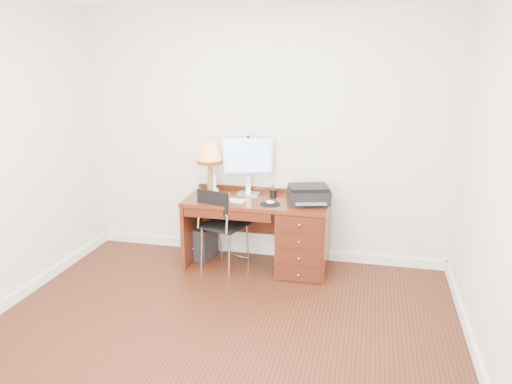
% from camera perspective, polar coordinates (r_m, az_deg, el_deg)
% --- Properties ---
extents(ground, '(4.00, 4.00, 0.00)m').
position_cam_1_polar(ground, '(4.28, -4.27, -15.79)').
color(ground, black).
rests_on(ground, ground).
extents(room_shell, '(4.00, 4.00, 4.00)m').
position_cam_1_polar(room_shell, '(4.79, -2.00, -11.48)').
color(room_shell, silver).
rests_on(room_shell, ground).
extents(desk, '(1.50, 0.67, 0.75)m').
position_cam_1_polar(desk, '(5.27, 3.56, -4.59)').
color(desk, '#562012').
rests_on(desk, ground).
extents(monitor, '(0.53, 0.23, 0.61)m').
position_cam_1_polar(monitor, '(5.35, -0.83, 3.78)').
color(monitor, silver).
rests_on(monitor, desk).
extents(keyboard, '(0.42, 0.18, 0.02)m').
position_cam_1_polar(keyboard, '(5.20, -3.37, -0.87)').
color(keyboard, white).
rests_on(keyboard, desk).
extents(mouse_pad, '(0.21, 0.21, 0.04)m').
position_cam_1_polar(mouse_pad, '(5.05, 1.64, -1.30)').
color(mouse_pad, black).
rests_on(mouse_pad, desk).
extents(printer, '(0.48, 0.41, 0.18)m').
position_cam_1_polar(printer, '(5.11, 6.01, -0.28)').
color(printer, black).
rests_on(printer, desk).
extents(leg_lamp, '(0.28, 0.28, 0.57)m').
position_cam_1_polar(leg_lamp, '(5.36, -5.31, 4.10)').
color(leg_lamp, black).
rests_on(leg_lamp, desk).
extents(phone, '(0.13, 0.13, 0.21)m').
position_cam_1_polar(phone, '(5.45, -4.85, 0.47)').
color(phone, white).
rests_on(phone, desk).
extents(pen_cup, '(0.07, 0.07, 0.09)m').
position_cam_1_polar(pen_cup, '(5.28, 1.98, -0.19)').
color(pen_cup, black).
rests_on(pen_cup, desk).
extents(chair, '(0.53, 0.53, 0.89)m').
position_cam_1_polar(chair, '(5.23, -3.85, -3.29)').
color(chair, black).
rests_on(chair, ground).
extents(equipment_box, '(0.36, 0.36, 0.36)m').
position_cam_1_polar(equipment_box, '(5.68, -6.47, -5.64)').
color(equipment_box, black).
rests_on(equipment_box, ground).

